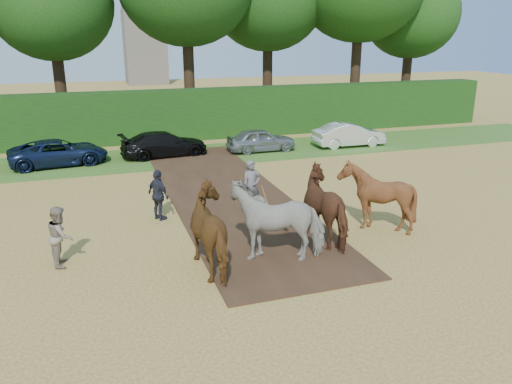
# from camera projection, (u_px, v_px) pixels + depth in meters

# --- Properties ---
(ground) EXTENTS (120.00, 120.00, 0.00)m
(ground) POSITION_uv_depth(u_px,v_px,m) (240.00, 276.00, 13.43)
(ground) COLOR gold
(ground) RESTS_ON ground
(earth_strip) EXTENTS (4.50, 17.00, 0.05)m
(earth_strip) POSITION_uv_depth(u_px,v_px,m) (226.00, 194.00, 20.19)
(earth_strip) COLOR #472D1C
(earth_strip) RESTS_ON ground
(grass_verge) EXTENTS (50.00, 5.00, 0.03)m
(grass_verge) POSITION_uv_depth(u_px,v_px,m) (163.00, 158.00, 26.07)
(grass_verge) COLOR #38601E
(grass_verge) RESTS_ON ground
(hedgerow) EXTENTS (46.00, 1.60, 3.00)m
(hedgerow) POSITION_uv_depth(u_px,v_px,m) (151.00, 116.00, 29.68)
(hedgerow) COLOR #14380F
(hedgerow) RESTS_ON ground
(spectator_near) EXTENTS (0.70, 0.87, 1.71)m
(spectator_near) POSITION_uv_depth(u_px,v_px,m) (61.00, 236.00, 13.87)
(spectator_near) COLOR tan
(spectator_near) RESTS_ON ground
(spectator_far) EXTENTS (0.90, 1.13, 1.80)m
(spectator_far) POSITION_uv_depth(u_px,v_px,m) (159.00, 195.00, 17.21)
(spectator_far) COLOR #23252F
(spectator_far) RESTS_ON ground
(plough_team) EXTENTS (7.52, 5.89, 2.27)m
(plough_team) POSITION_uv_depth(u_px,v_px,m) (303.00, 211.00, 14.99)
(plough_team) COLOR brown
(plough_team) RESTS_ON ground
(parked_cars) EXTENTS (31.08, 3.03, 1.36)m
(parked_cars) POSITION_uv_depth(u_px,v_px,m) (113.00, 149.00, 25.08)
(parked_cars) COLOR #B4B8BB
(parked_cars) RESTS_ON ground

